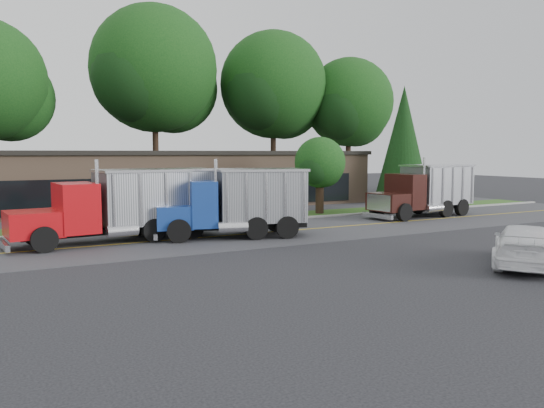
{
  "coord_description": "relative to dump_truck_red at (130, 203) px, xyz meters",
  "views": [
    {
      "loc": [
        -9.76,
        -15.32,
        4.17
      ],
      "look_at": [
        1.66,
        6.21,
        1.8
      ],
      "focal_mm": 35.0,
      "sensor_mm": 36.0,
      "label": 1
    }
  ],
  "objects": [
    {
      "name": "road",
      "position": [
        4.03,
        -0.88,
        -1.81
      ],
      "size": [
        60.0,
        8.0,
        0.02
      ],
      "primitive_type": "cube",
      "color": "#4C4C50",
      "rests_on": "ground"
    },
    {
      "name": "ground",
      "position": [
        4.03,
        -9.88,
        -1.81
      ],
      "size": [
        140.0,
        140.0,
        0.0
      ],
      "primitive_type": "plane",
      "color": "#37373C",
      "rests_on": "ground"
    },
    {
      "name": "grass_verge",
      "position": [
        4.03,
        5.12,
        -1.81
      ],
      "size": [
        60.0,
        3.4,
        0.03
      ],
      "primitive_type": "cube",
      "color": "#2B581E",
      "rests_on": "ground"
    },
    {
      "name": "curb",
      "position": [
        4.03,
        3.32,
        -1.81
      ],
      "size": [
        60.0,
        0.3,
        0.12
      ],
      "primitive_type": "cube",
      "color": "#9E9E99",
      "rests_on": "ground"
    },
    {
      "name": "evergreen_right",
      "position": [
        24.03,
        8.12,
        3.44
      ],
      "size": [
        4.2,
        4.2,
        9.55
      ],
      "color": "#382619",
      "rests_on": "ground"
    },
    {
      "name": "tree_verge",
      "position": [
        14.08,
        5.16,
        1.51
      ],
      "size": [
        3.67,
        3.45,
        5.23
      ],
      "color": "#382619",
      "rests_on": "ground"
    },
    {
      "name": "far_parking",
      "position": [
        4.03,
        10.12,
        -1.81
      ],
      "size": [
        60.0,
        7.0,
        0.02
      ],
      "primitive_type": "cube",
      "color": "#4C4C50",
      "rests_on": "ground"
    },
    {
      "name": "strip_mall",
      "position": [
        6.03,
        16.12,
        0.19
      ],
      "size": [
        32.0,
        12.0,
        4.0
      ],
      "primitive_type": "cube",
      "color": "#8C6B55",
      "rests_on": "ground"
    },
    {
      "name": "dump_truck_maroon",
      "position": [
        19.38,
        0.63,
        -0.01
      ],
      "size": [
        7.88,
        3.32,
        3.36
      ],
      "rotation": [
        0.0,
        0.0,
        3.24
      ],
      "color": "black",
      "rests_on": "ground"
    },
    {
      "name": "tree_far_c",
      "position": [
        8.22,
        24.26,
        9.51
      ],
      "size": [
        12.43,
        11.7,
        17.74
      ],
      "color": "#382619",
      "rests_on": "ground"
    },
    {
      "name": "dump_truck_blue",
      "position": [
        5.08,
        -1.48,
        -0.01
      ],
      "size": [
        7.64,
        4.24,
        3.36
      ],
      "rotation": [
        0.0,
        0.0,
        2.89
      ],
      "color": "black",
      "rests_on": "ground"
    },
    {
      "name": "center_line",
      "position": [
        4.03,
        -0.88,
        -1.81
      ],
      "size": [
        60.0,
        0.12,
        0.01
      ],
      "primitive_type": "cube",
      "color": "gold",
      "rests_on": "ground"
    },
    {
      "name": "rally_car",
      "position": [
        11.53,
        -12.56,
        -1.05
      ],
      "size": [
        5.5,
        4.89,
        1.53
      ],
      "primitive_type": "imported",
      "rotation": [
        0.0,
        0.0,
        2.22
      ],
      "color": "white",
      "rests_on": "ground"
    },
    {
      "name": "tree_far_d",
      "position": [
        20.2,
        23.25,
        8.68
      ],
      "size": [
        11.52,
        10.84,
        16.43
      ],
      "color": "#382619",
      "rests_on": "ground"
    },
    {
      "name": "dump_truck_red",
      "position": [
        0.0,
        0.0,
        0.0
      ],
      "size": [
        9.77,
        3.53,
        3.36
      ],
      "rotation": [
        0.0,
        0.0,
        3.24
      ],
      "color": "black",
      "rests_on": "ground"
    },
    {
      "name": "tree_far_e",
      "position": [
        28.18,
        21.23,
        7.19
      ],
      "size": [
        9.89,
        9.31,
        14.11
      ],
      "color": "#382619",
      "rests_on": "ground"
    }
  ]
}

